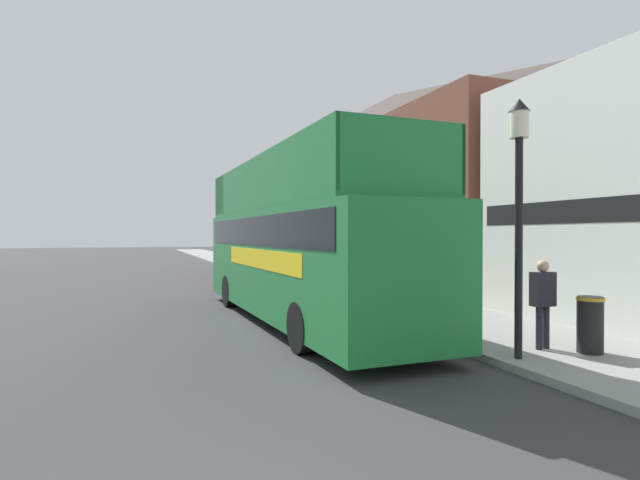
% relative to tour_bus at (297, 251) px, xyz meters
% --- Properties ---
extents(ground_plane, '(144.00, 144.00, 0.00)m').
position_rel_tour_bus_xyz_m(ground_plane, '(-4.02, 11.19, -1.85)').
color(ground_plane, '#333335').
extents(sidewalk, '(3.73, 108.00, 0.14)m').
position_rel_tour_bus_xyz_m(sidewalk, '(3.65, 8.19, -1.78)').
color(sidewalk, gray).
rests_on(sidewalk, ground_plane).
extents(brick_terrace_rear, '(6.00, 19.81, 9.41)m').
position_rel_tour_bus_xyz_m(brick_terrace_rear, '(8.52, 10.11, 2.86)').
color(brick_terrace_rear, brown).
rests_on(brick_terrace_rear, ground_plane).
extents(tour_bus, '(2.74, 11.13, 4.17)m').
position_rel_tour_bus_xyz_m(tour_bus, '(0.00, 0.00, 0.00)').
color(tour_bus, '#1E7A38').
rests_on(tour_bus, ground_plane).
extents(parked_car_ahead_of_bus, '(1.88, 4.31, 1.44)m').
position_rel_tour_bus_xyz_m(parked_car_ahead_of_bus, '(0.68, 8.40, -1.18)').
color(parked_car_ahead_of_bus, maroon).
rests_on(parked_car_ahead_of_bus, ground_plane).
extents(pedestrian_third, '(0.43, 0.24, 1.65)m').
position_rel_tour_bus_xyz_m(pedestrian_third, '(3.09, -5.20, -0.71)').
color(pedestrian_third, '#232328').
rests_on(pedestrian_third, sidewalk).
extents(lamp_post_nearest, '(0.35, 0.35, 4.44)m').
position_rel_tour_bus_xyz_m(lamp_post_nearest, '(2.16, -5.59, 1.37)').
color(lamp_post_nearest, black).
rests_on(lamp_post_nearest, sidewalk).
extents(lamp_post_second, '(0.35, 0.35, 5.23)m').
position_rel_tour_bus_xyz_m(lamp_post_second, '(2.25, 3.63, 1.85)').
color(lamp_post_second, black).
rests_on(lamp_post_second, sidewalk).
extents(lamp_post_third, '(0.35, 0.35, 4.59)m').
position_rel_tour_bus_xyz_m(lamp_post_third, '(2.39, 12.85, 1.47)').
color(lamp_post_third, black).
rests_on(lamp_post_third, sidewalk).
extents(litter_bin, '(0.48, 0.48, 1.01)m').
position_rel_tour_bus_xyz_m(litter_bin, '(3.66, -5.73, -1.17)').
color(litter_bin, black).
rests_on(litter_bin, sidewalk).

